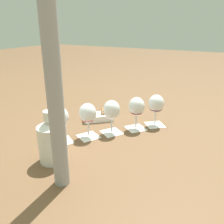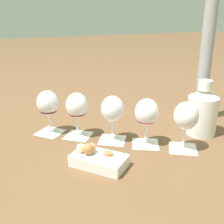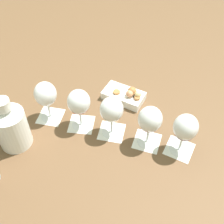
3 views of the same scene
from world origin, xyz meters
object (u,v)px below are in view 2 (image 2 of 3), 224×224
at_px(umbrella_pole, 210,17).
at_px(ceramic_vase, 202,111).
at_px(wine_glass_0, 186,118).
at_px(wine_glass_1, 147,114).
at_px(wine_glass_4, 48,105).
at_px(snack_dish, 97,159).
at_px(wine_glass_2, 114,111).
at_px(wine_glass_3, 77,108).

bearing_deg(umbrella_pole, ceramic_vase, 52.21).
xyz_separation_m(wine_glass_0, umbrella_pole, (-0.23, -0.20, 0.30)).
relative_size(wine_glass_1, wine_glass_4, 1.00).
bearing_deg(umbrella_pole, snack_dish, 19.35).
distance_m(wine_glass_1, wine_glass_2, 0.11).
bearing_deg(wine_glass_4, umbrella_pole, 170.05).
relative_size(wine_glass_4, snack_dish, 0.90).
xyz_separation_m(wine_glass_0, wine_glass_2, (0.19, -0.15, -0.00)).
xyz_separation_m(wine_glass_0, wine_glass_4, (0.38, -0.31, -0.00)).
bearing_deg(ceramic_vase, wine_glass_2, -12.19).
bearing_deg(wine_glass_3, wine_glass_2, 140.20).
distance_m(wine_glass_2, wine_glass_4, 0.25).
bearing_deg(ceramic_vase, wine_glass_1, -0.17).
bearing_deg(wine_glass_2, wine_glass_0, 141.75).
bearing_deg(ceramic_vase, wine_glass_3, -20.20).
height_order(wine_glass_4, ceramic_vase, ceramic_vase).
xyz_separation_m(ceramic_vase, umbrella_pole, (-0.09, -0.12, 0.32)).
relative_size(wine_glass_0, wine_glass_4, 1.00).
relative_size(wine_glass_2, snack_dish, 0.90).
bearing_deg(wine_glass_3, snack_dish, 88.28).
xyz_separation_m(wine_glass_4, snack_dish, (-0.08, 0.29, -0.09)).
bearing_deg(wine_glass_4, wine_glass_2, 141.19).
xyz_separation_m(ceramic_vase, snack_dish, (0.44, 0.07, -0.07)).
distance_m(wine_glass_1, umbrella_pole, 0.46).
relative_size(wine_glass_3, umbrella_pole, 0.20).
bearing_deg(wine_glass_2, ceramic_vase, 167.81).
relative_size(wine_glass_0, wine_glass_2, 1.00).
height_order(wine_glass_2, umbrella_pole, umbrella_pole).
bearing_deg(wine_glass_0, wine_glass_4, -38.53).
distance_m(wine_glass_3, snack_dish, 0.24).
height_order(wine_glass_4, umbrella_pole, umbrella_pole).
height_order(wine_glass_2, wine_glass_4, same).
bearing_deg(umbrella_pole, wine_glass_4, -9.95).
bearing_deg(ceramic_vase, snack_dish, 8.59).
relative_size(wine_glass_0, wine_glass_1, 1.00).
distance_m(ceramic_vase, umbrella_pole, 0.36).
bearing_deg(wine_glass_0, umbrella_pole, -139.03).
bearing_deg(ceramic_vase, umbrella_pole, -127.79).
distance_m(wine_glass_0, ceramic_vase, 0.16).
xyz_separation_m(wine_glass_3, snack_dish, (0.01, 0.22, -0.09)).
xyz_separation_m(snack_dish, umbrella_pole, (-0.53, -0.19, 0.39)).
bearing_deg(wine_glass_1, ceramic_vase, 179.83).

